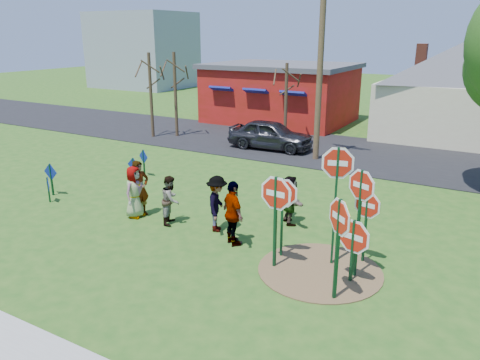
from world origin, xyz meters
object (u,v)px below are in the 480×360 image
at_px(stop_sign_c, 360,199).
at_px(person_a, 135,192).
at_px(person_b, 140,189).
at_px(suv, 270,134).
at_px(utility_pole, 320,59).
at_px(stop_sign_d, 367,210).
at_px(stop_sign_b, 337,176).
at_px(stop_sign_a, 276,202).

bearing_deg(stop_sign_c, person_a, -158.56).
xyz_separation_m(person_b, suv, (-0.35, 10.53, -0.15)).
bearing_deg(utility_pole, stop_sign_d, -62.25).
xyz_separation_m(stop_sign_d, utility_pole, (-4.94, 9.39, 3.22)).
height_order(stop_sign_b, person_b, stop_sign_b).
bearing_deg(stop_sign_d, stop_sign_c, -75.40).
bearing_deg(stop_sign_d, person_a, -163.73).
xyz_separation_m(suv, utility_pole, (2.82, -0.76, 3.91)).
xyz_separation_m(stop_sign_b, utility_pole, (-4.25, 9.91, 2.26)).
distance_m(stop_sign_b, suv, 12.91).
xyz_separation_m(person_a, suv, (-0.28, 10.70, -0.08)).
bearing_deg(person_b, utility_pole, 0.97).
height_order(person_a, person_b, person_b).
height_order(person_a, suv, person_a).
relative_size(stop_sign_b, utility_pole, 0.37).
bearing_deg(stop_sign_b, stop_sign_a, -161.02).
xyz_separation_m(stop_sign_b, suv, (-7.07, 10.68, -1.65)).
bearing_deg(stop_sign_c, utility_pole, 139.85).
bearing_deg(person_a, stop_sign_c, -95.87).
bearing_deg(person_a, stop_sign_b, -93.12).
bearing_deg(stop_sign_b, person_a, 163.54).
height_order(stop_sign_d, person_b, stop_sign_d).
distance_m(stop_sign_a, person_a, 5.69).
relative_size(stop_sign_d, person_b, 1.12).
xyz_separation_m(stop_sign_a, utility_pole, (-3.00, 10.81, 2.90)).
bearing_deg(person_a, stop_sign_a, -102.29).
distance_m(stop_sign_c, person_b, 7.55).
bearing_deg(stop_sign_a, stop_sign_b, 41.51).
height_order(stop_sign_b, person_a, stop_sign_b).
relative_size(stop_sign_b, person_a, 1.91).
distance_m(stop_sign_c, utility_pole, 11.71).
height_order(stop_sign_b, suv, stop_sign_b).
bearing_deg(stop_sign_a, utility_pole, 111.37).
height_order(stop_sign_a, person_b, stop_sign_a).
bearing_deg(suv, utility_pole, -107.91).
relative_size(stop_sign_a, stop_sign_b, 0.79).
xyz_separation_m(person_a, person_b, (0.07, 0.18, 0.07)).
distance_m(stop_sign_c, person_a, 7.62).
xyz_separation_m(stop_sign_c, utility_pole, (-4.98, 10.27, 2.63)).
height_order(stop_sign_b, utility_pole, utility_pole).
bearing_deg(stop_sign_d, stop_sign_b, -130.42).
distance_m(stop_sign_b, stop_sign_d, 1.29).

